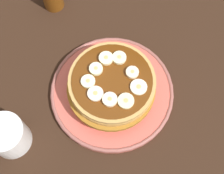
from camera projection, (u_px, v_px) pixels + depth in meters
The scene contains 13 objects.
ground_plane at pixel (112, 95), 74.92cm from camera, with size 140.00×140.00×3.00cm, color black.
plate at pixel (112, 92), 72.72cm from camera, with size 27.96×27.96×1.62cm.
pancake_stack at pixel (111, 86), 69.43cm from camera, with size 19.65×19.95×6.15cm.
banana_slice_0 at pixel (132, 73), 66.88cm from camera, with size 2.73×2.73×1.04cm.
banana_slice_1 at pixel (110, 100), 64.59cm from camera, with size 3.09×3.09×1.05cm.
banana_slice_2 at pixel (138, 89), 65.63cm from camera, with size 3.53×3.53×0.71cm.
banana_slice_3 at pixel (95, 94), 65.17cm from camera, with size 3.29×3.29×0.87cm.
banana_slice_4 at pixel (96, 69), 67.18cm from camera, with size 2.87×2.87×1.06cm.
banana_slice_5 at pixel (120, 58), 68.22cm from camera, with size 3.06×3.06×0.94cm.
banana_slice_6 at pixel (126, 101), 64.58cm from camera, with size 3.37×3.37×0.85cm.
banana_slice_7 at pixel (88, 81), 66.22cm from camera, with size 3.00×3.00×0.85cm.
banana_slice_8 at pixel (106, 58), 68.15cm from camera, with size 3.11×3.11×1.04cm.
coffee_mug at pixel (6, 135), 65.69cm from camera, with size 11.41×8.28×7.80cm.
Camera 1 is at (-7.80, 25.47, 68.55)cm, focal length 51.34 mm.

